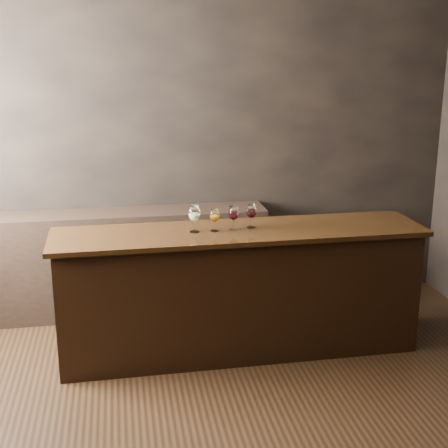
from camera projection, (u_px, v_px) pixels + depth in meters
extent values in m
plane|color=black|center=(220.00, 438.00, 3.81)|extent=(5.00, 5.00, 0.00)
cube|color=black|center=(179.00, 153.00, 5.56)|extent=(5.00, 0.02, 2.80)
cube|color=black|center=(239.00, 293.00, 4.81)|extent=(2.72, 0.63, 0.95)
cube|color=black|center=(240.00, 232.00, 4.68)|extent=(2.81, 0.69, 0.04)
cube|color=black|center=(119.00, 263.00, 5.51)|extent=(2.59, 0.40, 0.93)
cylinder|color=white|center=(195.00, 232.00, 4.62)|extent=(0.07, 0.07, 0.00)
cylinder|color=white|center=(194.00, 226.00, 4.61)|extent=(0.01, 0.01, 0.08)
ellipsoid|color=white|center=(194.00, 213.00, 4.58)|extent=(0.09, 0.09, 0.12)
cylinder|color=white|center=(194.00, 206.00, 4.56)|extent=(0.06, 0.06, 0.01)
ellipsoid|color=#C7CE78|center=(194.00, 216.00, 4.58)|extent=(0.07, 0.07, 0.06)
cylinder|color=white|center=(215.00, 231.00, 4.64)|extent=(0.06, 0.06, 0.00)
cylinder|color=white|center=(215.00, 226.00, 4.63)|extent=(0.01, 0.01, 0.07)
ellipsoid|color=white|center=(214.00, 215.00, 4.61)|extent=(0.07, 0.07, 0.10)
cylinder|color=white|center=(214.00, 209.00, 4.59)|extent=(0.05, 0.05, 0.01)
ellipsoid|color=#B96B09|center=(214.00, 218.00, 4.61)|extent=(0.06, 0.06, 0.05)
cylinder|color=white|center=(234.00, 229.00, 4.67)|extent=(0.07, 0.07, 0.00)
cylinder|color=white|center=(234.00, 225.00, 4.66)|extent=(0.01, 0.01, 0.07)
ellipsoid|color=white|center=(234.00, 213.00, 4.63)|extent=(0.08, 0.08, 0.11)
cylinder|color=white|center=(234.00, 206.00, 4.62)|extent=(0.06, 0.06, 0.01)
ellipsoid|color=black|center=(234.00, 215.00, 4.64)|extent=(0.06, 0.06, 0.05)
cylinder|color=white|center=(251.00, 227.00, 4.72)|extent=(0.07, 0.07, 0.00)
cylinder|color=white|center=(251.00, 223.00, 4.71)|extent=(0.01, 0.01, 0.07)
ellipsoid|color=white|center=(251.00, 211.00, 4.69)|extent=(0.08, 0.08, 0.11)
cylinder|color=white|center=(251.00, 205.00, 4.68)|extent=(0.06, 0.06, 0.01)
ellipsoid|color=black|center=(251.00, 213.00, 4.69)|extent=(0.06, 0.06, 0.05)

